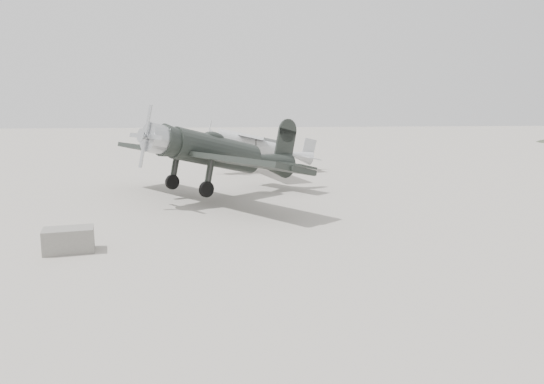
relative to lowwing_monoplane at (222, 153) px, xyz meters
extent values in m
plane|color=#9D978C|center=(1.62, -7.60, -2.34)|extent=(160.00, 160.00, 0.00)
cylinder|color=black|center=(-0.36, -0.27, 0.08)|extent=(4.95, 4.23, 1.58)
cone|color=black|center=(2.64, 1.95, 0.14)|extent=(3.24, 2.93, 1.47)
cylinder|color=silver|center=(-3.14, -2.31, 0.08)|extent=(1.65, 1.73, 1.40)
cone|color=silver|center=(-3.69, -2.72, 0.08)|extent=(0.69, 0.74, 0.63)
cube|color=silver|center=(-3.62, -2.67, 0.08)|extent=(0.18, 0.20, 2.94)
ellipsoid|color=black|center=(-0.54, -0.40, 0.78)|extent=(1.46, 1.36, 0.52)
cube|color=black|center=(-1.00, -0.74, -0.31)|extent=(9.97, 12.34, 0.25)
cube|color=black|center=(3.37, 2.49, 0.20)|extent=(3.82, 4.56, 0.11)
cube|color=black|center=(3.51, 2.59, 1.16)|extent=(1.16, 0.90, 2.04)
cylinder|color=black|center=(-0.46, -2.23, -1.86)|extent=(0.73, 0.60, 0.77)
cylinder|color=black|center=(-2.27, 0.22, -1.86)|extent=(0.73, 0.60, 0.77)
cylinder|color=#333333|center=(-0.46, -2.23, -1.11)|extent=(0.17, 0.17, 1.58)
cylinder|color=#333333|center=(-2.27, 0.22, -1.11)|extent=(0.17, 0.17, 1.58)
cylinder|color=black|center=(3.60, 2.65, -0.35)|extent=(0.25, 0.22, 0.25)
cylinder|color=#ABAEB1|center=(2.32, 9.87, -0.50)|extent=(5.45, 2.39, 1.13)
cone|color=#ABAEB1|center=(5.80, 10.74, -0.50)|extent=(2.04, 1.44, 1.03)
cone|color=#ABAEB1|center=(-0.57, 9.15, -0.50)|extent=(0.86, 1.18, 1.07)
cube|color=#ABAEB1|center=(-0.97, 9.05, -0.50)|extent=(0.08, 0.15, 2.26)
cube|color=#ABAEB1|center=(1.92, 9.77, 0.14)|extent=(4.63, 11.42, 0.18)
cube|color=#ABAEB1|center=(6.30, 10.86, -0.44)|extent=(1.74, 3.61, 0.08)
cube|color=#ABAEB1|center=(6.40, 10.89, 0.22)|extent=(0.92, 0.30, 1.33)
cylinder|color=black|center=(1.79, 8.57, -2.06)|extent=(0.59, 0.28, 0.57)
cylinder|color=black|center=(1.25, 10.76, -2.06)|extent=(0.59, 0.28, 0.57)
cylinder|color=#333333|center=(1.79, 8.57, -1.47)|extent=(0.11, 0.11, 1.23)
cylinder|color=#333333|center=(1.25, 10.76, -1.47)|extent=(0.11, 0.11, 1.23)
cylinder|color=black|center=(6.50, 10.91, -0.80)|extent=(0.20, 0.11, 0.18)
cube|color=slate|center=(-5.28, -9.60, -1.93)|extent=(1.81, 1.33, 0.82)
camera|label=1|loc=(-0.19, -27.55, 2.73)|focal=35.00mm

